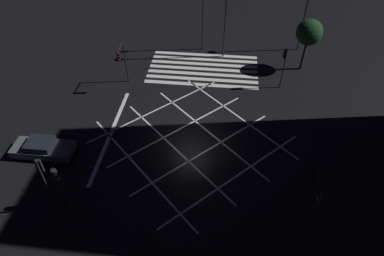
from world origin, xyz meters
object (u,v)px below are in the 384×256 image
object	(u,v)px
traffic_light_nw_cross	(314,187)
traffic_light_nw_main	(319,205)
traffic_light_sw_main	(284,60)
traffic_light_ne_cross	(43,176)
traffic_light_ne_main	(57,181)
traffic_light_se_cross	(122,57)
waiting_car	(43,148)
street_tree_far	(309,33)

from	to	relation	value
traffic_light_nw_cross	traffic_light_nw_main	xyz separation A→B (m)	(-0.21, 0.84, -0.44)
traffic_light_sw_main	traffic_light_ne_cross	bearing A→B (deg)	45.02
traffic_light_ne_cross	traffic_light_sw_main	xyz separation A→B (m)	(-14.92, -14.92, -0.33)
traffic_light_sw_main	traffic_light_ne_main	world-z (taller)	traffic_light_sw_main
traffic_light_ne_main	traffic_light_se_cross	bearing A→B (deg)	88.04
traffic_light_sw_main	waiting_car	distance (m)	20.76
traffic_light_sw_main	traffic_light_se_cross	bearing A→B (deg)	6.04
traffic_light_nw_main	traffic_light_ne_main	size ratio (longest dim) A/B	1.00
traffic_light_sw_main	street_tree_far	world-z (taller)	street_tree_far
traffic_light_nw_cross	traffic_light_nw_main	bearing A→B (deg)	-165.81
street_tree_far	traffic_light_ne_cross	bearing A→B (deg)	46.69
traffic_light_nw_main	traffic_light_se_cross	xyz separation A→B (m)	(14.60, -13.22, 0.56)
traffic_light_nw_main	traffic_light_sw_main	distance (m)	14.72
waiting_car	traffic_light_ne_main	bearing A→B (deg)	-51.29
street_tree_far	traffic_light_ne_main	bearing A→B (deg)	47.15
traffic_light_sw_main	waiting_car	xyz separation A→B (m)	(17.79, 10.45, -2.29)
traffic_light_ne_cross	traffic_light_nw_main	size ratio (longest dim) A/B	1.28
traffic_light_se_cross	waiting_car	bearing A→B (deg)	-23.17
waiting_car	street_tree_far	bearing A→B (deg)	34.51
traffic_light_ne_cross	traffic_light_ne_main	world-z (taller)	traffic_light_ne_cross
street_tree_far	waiting_car	distance (m)	24.69
traffic_light_nw_main	traffic_light_ne_cross	bearing A→B (deg)	0.83
street_tree_far	waiting_car	xyz separation A→B (m)	(20.17, 13.87, -3.25)
traffic_light_nw_main	waiting_car	bearing A→B (deg)	-12.99
traffic_light_nw_cross	waiting_car	bearing A→B (deg)	79.41
traffic_light_nw_cross	traffic_light_ne_cross	world-z (taller)	traffic_light_ne_cross
traffic_light_se_cross	traffic_light_ne_main	distance (m)	13.21
traffic_light_nw_main	traffic_light_sw_main	world-z (taller)	traffic_light_sw_main
traffic_light_ne_cross	traffic_light_nw_main	bearing A→B (deg)	-89.17
traffic_light_ne_cross	waiting_car	xyz separation A→B (m)	(2.87, -4.48, -2.62)
traffic_light_nw_main	traffic_light_sw_main	size ratio (longest dim) A/B	0.87
traffic_light_nw_cross	waiting_car	xyz separation A→B (m)	(18.23, -3.41, -2.37)
traffic_light_ne_cross	traffic_light_nw_cross	bearing A→B (deg)	-86.02
traffic_light_nw_main	traffic_light_ne_main	bearing A→B (deg)	-0.10
traffic_light_nw_cross	traffic_light_ne_cross	distance (m)	15.39
traffic_light_nw_cross	traffic_light_sw_main	size ratio (longest dim) A/B	1.00
traffic_light_se_cross	street_tree_far	size ratio (longest dim) A/B	0.84
traffic_light_nw_cross	traffic_light_ne_cross	bearing A→B (deg)	93.98
traffic_light_se_cross	traffic_light_ne_main	world-z (taller)	traffic_light_se_cross
traffic_light_se_cross	street_tree_far	world-z (taller)	street_tree_far
traffic_light_ne_cross	traffic_light_sw_main	distance (m)	21.10
traffic_light_ne_main	waiting_car	world-z (taller)	traffic_light_ne_main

